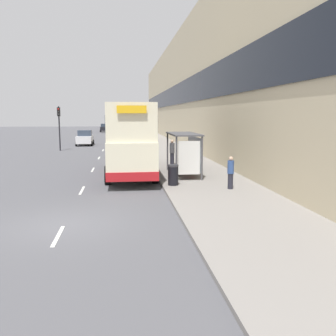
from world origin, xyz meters
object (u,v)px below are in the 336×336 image
car_1 (105,128)px  litter_bin (173,175)px  bus_shelter (187,146)px  traffic_light_far_kerb (59,121)px  pedestrian_2 (198,157)px  pedestrian_3 (231,172)px  double_decker_bus_near (130,138)px  pedestrian_at_shelter (194,153)px  pedestrian_1 (172,152)px  car_0 (85,138)px

car_1 → litter_bin: size_ratio=3.74×
bus_shelter → traffic_light_far_kerb: bearing=119.0°
pedestrian_2 → litter_bin: size_ratio=1.64×
pedestrian_3 → litter_bin: (-2.62, 1.30, -0.28)m
double_decker_bus_near → pedestrian_2: double_decker_bus_near is taller
litter_bin → traffic_light_far_kerb: bearing=112.9°
pedestrian_at_shelter → litter_bin: pedestrian_at_shelter is taller
pedestrian_1 → litter_bin: size_ratio=1.71×
litter_bin → traffic_light_far_kerb: size_ratio=0.23×
bus_shelter → car_0: (-8.27, 25.17, -0.97)m
car_1 → pedestrian_1: bearing=97.3°
car_1 → pedestrian_3: bearing=97.7°
car_1 → traffic_light_far_kerb: (-2.71, -43.24, 2.20)m
car_0 → car_1: 36.42m
car_1 → pedestrian_1: 57.13m
pedestrian_3 → traffic_light_far_kerb: traffic_light_far_kerb is taller
pedestrian_at_shelter → litter_bin: bearing=-108.8°
car_1 → pedestrian_at_shelter: pedestrian_at_shelter is taller
double_decker_bus_near → car_1: (-4.17, 59.71, -1.41)m
car_1 → pedestrian_at_shelter: size_ratio=2.28×
pedestrian_2 → pedestrian_3: size_ratio=1.09×
litter_bin → traffic_light_far_kerb: 23.14m
pedestrian_at_shelter → car_1: bearing=98.8°
bus_shelter → pedestrian_2: size_ratio=2.44×
car_1 → pedestrian_2: pedestrian_2 is taller
double_decker_bus_near → pedestrian_at_shelter: 5.50m
car_0 → litter_bin: bearing=104.1°
bus_shelter → car_1: bearing=96.9°
pedestrian_3 → double_decker_bus_near: bearing=127.8°
pedestrian_2 → car_1: bearing=98.0°
bus_shelter → pedestrian_1: bus_shelter is taller
car_0 → pedestrian_3: car_0 is taller
litter_bin → bus_shelter: bearing=66.9°
car_1 → litter_bin: bearing=95.5°
traffic_light_far_kerb → litter_bin: bearing=-67.1°
pedestrian_1 → pedestrian_2: bearing=-69.2°
pedestrian_2 → pedestrian_3: bearing=-86.2°
bus_shelter → pedestrian_1: bearing=92.7°
car_1 → pedestrian_at_shelter: (8.77, -56.99, 0.14)m
pedestrian_2 → litter_bin: pedestrian_2 is taller
bus_shelter → litter_bin: bearing=-113.1°
pedestrian_at_shelter → traffic_light_far_kerb: bearing=129.9°
pedestrian_2 → pedestrian_3: (0.39, -5.81, -0.07)m
bus_shelter → double_decker_bus_near: bearing=150.5°
car_0 → litter_bin: car_0 is taller
car_0 → pedestrian_3: bearing=108.2°
bus_shelter → car_1: bus_shelter is taller
double_decker_bus_near → pedestrian_1: size_ratio=6.13×
car_1 → pedestrian_1: size_ratio=2.19×
bus_shelter → car_0: size_ratio=1.02×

